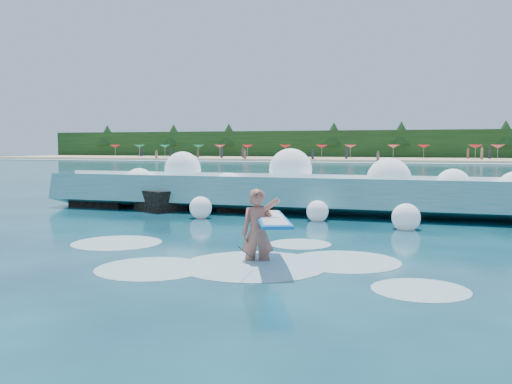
# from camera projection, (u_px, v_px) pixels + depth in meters

# --- Properties ---
(ground) EXTENTS (200.00, 200.00, 0.00)m
(ground) POSITION_uv_depth(u_px,v_px,m) (171.00, 246.00, 13.76)
(ground) COLOR #072738
(ground) RESTS_ON ground
(beach) EXTENTS (140.00, 20.00, 0.40)m
(beach) POSITION_uv_depth(u_px,v_px,m) (405.00, 160.00, 87.38)
(beach) COLOR tan
(beach) RESTS_ON ground
(wet_band) EXTENTS (140.00, 5.00, 0.08)m
(wet_band) POSITION_uv_depth(u_px,v_px,m) (399.00, 163.00, 77.01)
(wet_band) COLOR silver
(wet_band) RESTS_ON ground
(treeline) EXTENTS (140.00, 4.00, 5.00)m
(treeline) POSITION_uv_depth(u_px,v_px,m) (410.00, 145.00, 96.63)
(treeline) COLOR black
(treeline) RESTS_ON ground
(breaking_wave) EXTENTS (20.05, 3.05, 1.73)m
(breaking_wave) POSITION_uv_depth(u_px,v_px,m) (309.00, 196.00, 20.60)
(breaking_wave) COLOR teal
(breaking_wave) RESTS_ON ground
(rock_cluster) EXTENTS (7.98, 3.19, 1.26)m
(rock_cluster) POSITION_uv_depth(u_px,v_px,m) (161.00, 198.00, 22.12)
(rock_cluster) COLOR black
(rock_cluster) RESTS_ON ground
(surfer_with_board) EXTENTS (1.51, 3.00, 1.87)m
(surfer_with_board) POSITION_uv_depth(u_px,v_px,m) (261.00, 231.00, 11.64)
(surfer_with_board) COLOR #AA614F
(surfer_with_board) RESTS_ON ground
(wave_spray) EXTENTS (14.76, 5.00, 2.39)m
(wave_spray) POSITION_uv_depth(u_px,v_px,m) (308.00, 181.00, 20.40)
(wave_spray) COLOR white
(wave_spray) RESTS_ON ground
(surf_foam) EXTENTS (9.40, 5.59, 0.15)m
(surf_foam) POSITION_uv_depth(u_px,v_px,m) (241.00, 261.00, 12.01)
(surf_foam) COLOR silver
(surf_foam) RESTS_ON ground
(beach_umbrellas) EXTENTS (111.37, 6.62, 0.50)m
(beach_umbrellas) POSITION_uv_depth(u_px,v_px,m) (408.00, 146.00, 89.31)
(beach_umbrellas) COLOR red
(beach_umbrellas) RESTS_ON ground
(beachgoers) EXTENTS (102.59, 12.40, 1.93)m
(beachgoers) POSITION_uv_depth(u_px,v_px,m) (388.00, 154.00, 84.58)
(beachgoers) COLOR #3F332D
(beachgoers) RESTS_ON ground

